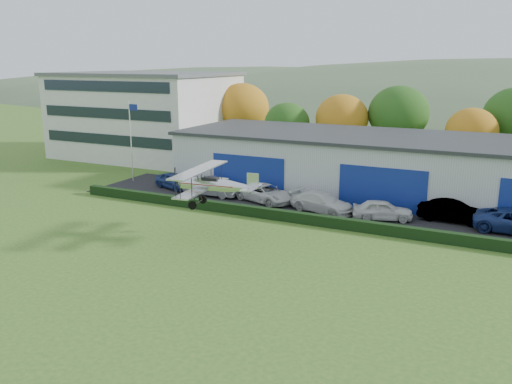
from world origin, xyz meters
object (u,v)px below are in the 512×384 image
at_px(car_3, 322,202).
at_px(office_block, 146,114).
at_px(flagpole, 131,134).
at_px(car_1, 212,187).
at_px(car_5, 453,211).
at_px(hangar, 398,166).
at_px(car_0, 174,181).
at_px(car_4, 382,210).
at_px(biplane, 212,184).
at_px(car_2, 265,193).

bearing_deg(car_3, office_block, 75.78).
bearing_deg(flagpole, car_1, -9.79).
bearing_deg(car_5, office_block, 72.95).
bearing_deg(flagpole, hangar, 13.51).
height_order(car_0, car_3, car_3).
xyz_separation_m(office_block, flagpole, (8.12, -13.00, -0.43)).
distance_m(car_1, car_4, 15.41).
distance_m(hangar, office_block, 33.84).
bearing_deg(car_3, car_4, -76.70).
bearing_deg(car_5, biplane, 129.37).
relative_size(hangar, flagpole, 5.08).
xyz_separation_m(car_2, biplane, (0.65, -9.90, 2.98)).
height_order(flagpole, car_2, flagpole).
bearing_deg(biplane, car_0, 128.47).
bearing_deg(car_4, car_0, 67.25).
relative_size(car_3, car_4, 1.19).
relative_size(car_1, car_3, 0.95).
relative_size(flagpole, car_5, 1.60).
relative_size(office_block, car_2, 3.79).
relative_size(car_1, biplane, 0.72).
relative_size(hangar, car_4, 9.06).
height_order(flagpole, car_3, flagpole).
xyz_separation_m(office_block, car_3, (28.84, -15.36, -4.39)).
relative_size(office_block, biplane, 2.92).
bearing_deg(car_4, hangar, -14.01).
relative_size(hangar, biplane, 5.75).
distance_m(office_block, car_0, 19.99).
bearing_deg(hangar, car_5, -50.06).
distance_m(hangar, car_4, 8.61).
bearing_deg(flagpole, car_0, -9.66).
xyz_separation_m(hangar, car_5, (5.54, -6.61, -1.78)).
bearing_deg(car_1, car_5, -89.49).
height_order(car_3, car_4, car_3).
bearing_deg(car_1, car_3, -95.96).
distance_m(office_block, car_1, 23.88).
bearing_deg(car_2, car_3, -79.19).
bearing_deg(flagpole, car_5, -1.19).
distance_m(car_4, biplane, 13.51).
height_order(hangar, car_0, hangar).
distance_m(hangar, flagpole, 25.68).
distance_m(car_0, car_1, 4.72).
bearing_deg(car_3, car_0, 98.47).
relative_size(hangar, car_5, 8.12).
bearing_deg(flagpole, office_block, 121.97).
distance_m(car_0, car_4, 20.09).
relative_size(flagpole, car_2, 1.47).
bearing_deg(hangar, office_block, 167.99).
xyz_separation_m(car_1, biplane, (5.83, -9.73, 2.90)).
relative_size(office_block, car_1, 4.06).
bearing_deg(office_block, car_5, -19.48).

